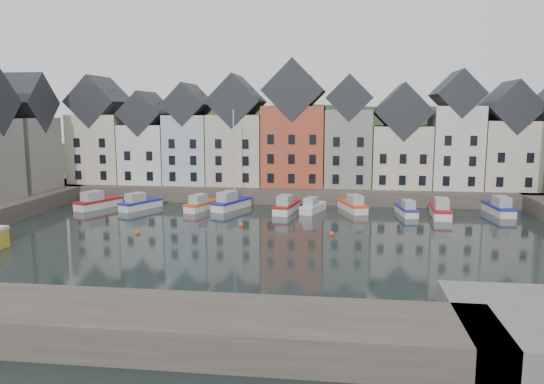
# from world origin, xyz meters

# --- Properties ---
(ground) EXTENTS (260.00, 260.00, 0.00)m
(ground) POSITION_xyz_m (0.00, 0.00, 0.00)
(ground) COLOR black
(ground) RESTS_ON ground
(far_quay) EXTENTS (90.00, 16.00, 2.00)m
(far_quay) POSITION_xyz_m (0.00, 30.00, 1.00)
(far_quay) COLOR #453C35
(far_quay) RESTS_ON ground
(near_wall) EXTENTS (50.00, 6.00, 2.00)m
(near_wall) POSITION_xyz_m (-10.00, -22.00, 1.00)
(near_wall) COLOR #453C35
(near_wall) RESTS_ON ground
(hillside) EXTENTS (153.60, 70.40, 64.00)m
(hillside) POSITION_xyz_m (0.02, 56.00, -17.96)
(hillside) COLOR black
(hillside) RESTS_ON ground
(far_terrace) EXTENTS (72.37, 8.16, 17.78)m
(far_terrace) POSITION_xyz_m (3.21, 28.00, 8.88)
(far_terrace) COLOR beige
(far_terrace) RESTS_ON far_quay
(mooring_buoys) EXTENTS (20.50, 5.50, 0.50)m
(mooring_buoys) POSITION_xyz_m (-4.00, 5.33, 0.15)
(mooring_buoys) COLOR #E84A1B
(mooring_buoys) RESTS_ON ground
(boat_a) EXTENTS (4.56, 6.97, 2.57)m
(boat_a) POSITION_xyz_m (-24.77, 16.47, 0.77)
(boat_a) COLOR silver
(boat_a) RESTS_ON ground
(boat_b) EXTENTS (4.37, 6.45, 2.39)m
(boat_b) POSITION_xyz_m (-19.04, 16.68, 0.71)
(boat_b) COLOR silver
(boat_b) RESTS_ON ground
(boat_c) EXTENTS (3.76, 6.30, 2.31)m
(boat_c) POSITION_xyz_m (-10.86, 16.95, 0.69)
(boat_c) COLOR silver
(boat_c) RESTS_ON ground
(boat_d) EXTENTS (4.48, 7.10, 13.01)m
(boat_d) POSITION_xyz_m (-7.30, 18.13, 0.84)
(boat_d) COLOR silver
(boat_d) RESTS_ON ground
(boat_e) EXTENTS (3.09, 6.74, 2.49)m
(boat_e) POSITION_xyz_m (0.12, 16.81, 0.74)
(boat_e) COLOR silver
(boat_e) RESTS_ON ground
(boat_f) EXTENTS (3.28, 5.84, 2.14)m
(boat_f) POSITION_xyz_m (3.40, 17.43, 0.64)
(boat_f) COLOR silver
(boat_f) RESTS_ON ground
(boat_g) EXTENTS (3.94, 6.51, 2.39)m
(boat_g) POSITION_xyz_m (8.44, 18.73, 0.71)
(boat_g) COLOR silver
(boat_g) RESTS_ON ground
(boat_h) EXTENTS (2.46, 5.71, 2.12)m
(boat_h) POSITION_xyz_m (14.95, 17.10, 0.63)
(boat_h) COLOR silver
(boat_h) RESTS_ON ground
(boat_i) EXTENTS (2.59, 6.93, 2.61)m
(boat_i) POSITION_xyz_m (18.84, 16.44, 0.78)
(boat_i) COLOR silver
(boat_i) RESTS_ON ground
(boat_j) EXTENTS (2.71, 6.82, 2.56)m
(boat_j) POSITION_xyz_m (26.27, 18.96, 0.76)
(boat_j) COLOR silver
(boat_j) RESTS_ON ground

